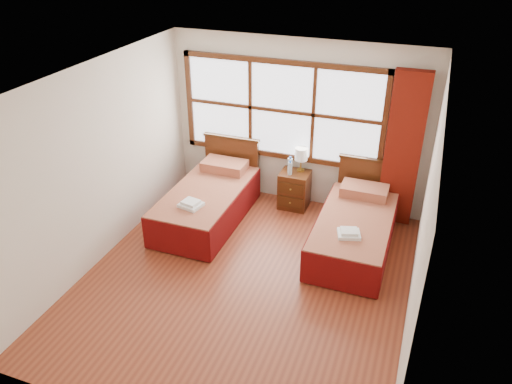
% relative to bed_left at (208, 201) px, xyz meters
% --- Properties ---
extents(floor, '(4.50, 4.50, 0.00)m').
position_rel_bed_left_xyz_m(floor, '(1.06, -1.20, -0.30)').
color(floor, brown).
rests_on(floor, ground).
extents(ceiling, '(4.50, 4.50, 0.00)m').
position_rel_bed_left_xyz_m(ceiling, '(1.06, -1.20, 2.30)').
color(ceiling, white).
rests_on(ceiling, wall_back).
extents(wall_back, '(4.00, 0.00, 4.00)m').
position_rel_bed_left_xyz_m(wall_back, '(1.06, 1.05, 1.00)').
color(wall_back, silver).
rests_on(wall_back, floor).
extents(wall_left, '(0.00, 4.50, 4.50)m').
position_rel_bed_left_xyz_m(wall_left, '(-0.94, -1.20, 1.00)').
color(wall_left, silver).
rests_on(wall_left, floor).
extents(wall_right, '(0.00, 4.50, 4.50)m').
position_rel_bed_left_xyz_m(wall_right, '(3.06, -1.20, 1.00)').
color(wall_right, silver).
rests_on(wall_right, floor).
extents(window, '(3.16, 0.06, 1.56)m').
position_rel_bed_left_xyz_m(window, '(0.81, 1.01, 1.20)').
color(window, white).
rests_on(window, wall_back).
extents(curtain, '(0.50, 0.16, 2.30)m').
position_rel_bed_left_xyz_m(curtain, '(2.66, 0.91, 0.87)').
color(curtain, maroon).
rests_on(curtain, wall_back).
extents(bed_left, '(1.02, 2.04, 0.99)m').
position_rel_bed_left_xyz_m(bed_left, '(0.00, 0.00, 0.00)').
color(bed_left, '#3F220D').
rests_on(bed_left, floor).
extents(bed_right, '(0.99, 2.01, 0.96)m').
position_rel_bed_left_xyz_m(bed_right, '(2.22, 0.00, -0.01)').
color(bed_right, '#3F220D').
rests_on(bed_right, floor).
extents(nightstand, '(0.45, 0.44, 0.60)m').
position_rel_bed_left_xyz_m(nightstand, '(1.12, 0.80, -0.00)').
color(nightstand, '#4E2611').
rests_on(nightstand, floor).
extents(towels_left, '(0.34, 0.31, 0.09)m').
position_rel_bed_left_xyz_m(towels_left, '(0.01, -0.57, 0.26)').
color(towels_left, white).
rests_on(towels_left, bed_left).
extents(towels_right, '(0.34, 0.32, 0.08)m').
position_rel_bed_left_xyz_m(towels_right, '(2.22, -0.50, 0.25)').
color(towels_right, white).
rests_on(towels_right, bed_right).
extents(lamp, '(0.20, 0.20, 0.38)m').
position_rel_bed_left_xyz_m(lamp, '(1.18, 0.90, 0.57)').
color(lamp, '#B8933B').
rests_on(lamp, nightstand).
extents(bottle_near, '(0.06, 0.06, 0.23)m').
position_rel_bed_left_xyz_m(bottle_near, '(1.06, 0.72, 0.40)').
color(bottle_near, silver).
rests_on(bottle_near, nightstand).
extents(bottle_far, '(0.07, 0.07, 0.27)m').
position_rel_bed_left_xyz_m(bottle_far, '(1.04, 0.78, 0.42)').
color(bottle_far, silver).
rests_on(bottle_far, nightstand).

